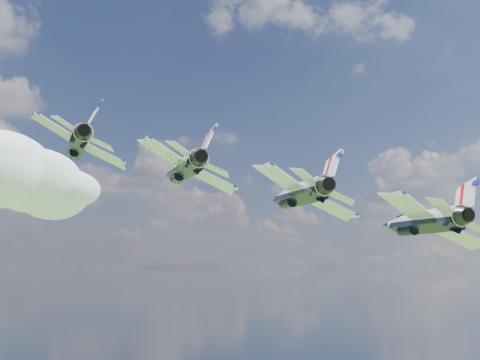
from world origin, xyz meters
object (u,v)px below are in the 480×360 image
jet_3 (420,221)px  jet_1 (184,167)px  jet_0 (79,144)px  jet_2 (298,193)px

jet_3 → jet_1: bearing=152.0°
jet_0 → jet_1: bearing=-28.0°
jet_3 → jet_0: bearing=152.0°
jet_1 → jet_3: (17.04, -16.00, -5.81)m
jet_0 → jet_3: (25.56, -23.99, -8.71)m
jet_0 → jet_1: size_ratio=1.00×
jet_0 → jet_1: 12.04m
jet_2 → jet_3: bearing=-28.0°
jet_0 → jet_2: size_ratio=1.00×
jet_1 → jet_2: 12.04m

